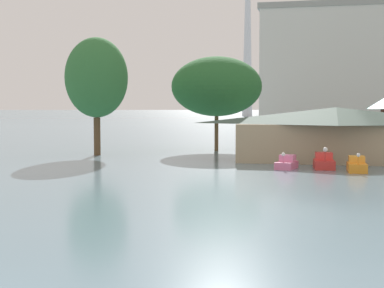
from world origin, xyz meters
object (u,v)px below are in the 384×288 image
object	(u,v)px
pedal_boat_pink	(287,163)
shoreline_tree_tall_left	(96,78)
pedal_boat_orange	(357,165)
background_building_block	(370,71)
boathouse	(336,133)
shoreline_tree_mid	(217,86)
pedal_boat_red	(324,162)

from	to	relation	value
pedal_boat_pink	shoreline_tree_tall_left	size ratio (longest dim) A/B	0.22
pedal_boat_pink	shoreline_tree_tall_left	bearing A→B (deg)	-102.26
pedal_boat_orange	background_building_block	size ratio (longest dim) A/B	0.07
boathouse	shoreline_tree_mid	distance (m)	17.58
shoreline_tree_tall_left	background_building_block	distance (m)	57.86
pedal_boat_pink	pedal_boat_orange	distance (m)	5.58
pedal_boat_pink	boathouse	world-z (taller)	boathouse
boathouse	pedal_boat_orange	bearing A→B (deg)	-80.85
pedal_boat_orange	background_building_block	xyz separation A→B (m)	(5.96, 58.65, 10.92)
pedal_boat_pink	shoreline_tree_mid	world-z (taller)	shoreline_tree_mid
pedal_boat_pink	shoreline_tree_mid	xyz separation A→B (m)	(-8.97, 17.99, 6.97)
boathouse	shoreline_tree_mid	world-z (taller)	shoreline_tree_mid
shoreline_tree_tall_left	pedal_boat_red	bearing A→B (deg)	-20.08
pedal_boat_pink	boathouse	bearing A→B (deg)	162.76
pedal_boat_orange	boathouse	bearing A→B (deg)	-171.87
pedal_boat_red	shoreline_tree_tall_left	world-z (taller)	shoreline_tree_tall_left
pedal_boat_pink	shoreline_tree_mid	bearing A→B (deg)	-141.19
pedal_boat_orange	shoreline_tree_tall_left	size ratio (longest dim) A/B	0.23
boathouse	shoreline_tree_mid	xyz separation A→B (m)	(-13.10, 10.71, 4.78)
pedal_boat_red	background_building_block	xyz separation A→B (m)	(8.45, 56.81, 10.88)
background_building_block	pedal_boat_orange	bearing A→B (deg)	-95.80
pedal_boat_pink	pedal_boat_red	xyz separation A→B (m)	(2.99, 0.76, 0.08)
pedal_boat_red	shoreline_tree_mid	bearing A→B (deg)	-148.97
pedal_boat_pink	shoreline_tree_tall_left	world-z (taller)	shoreline_tree_tall_left
shoreline_tree_tall_left	boathouse	bearing A→B (deg)	-4.60
pedal_boat_red	pedal_boat_orange	world-z (taller)	pedal_boat_red
boathouse	shoreline_tree_tall_left	distance (m)	25.01
background_building_block	pedal_boat_pink	bearing A→B (deg)	-101.23
shoreline_tree_tall_left	shoreline_tree_mid	distance (m)	14.25
boathouse	shoreline_tree_tall_left	size ratio (longest dim) A/B	1.56
pedal_boat_red	boathouse	world-z (taller)	boathouse
pedal_boat_red	pedal_boat_orange	size ratio (longest dim) A/B	1.09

